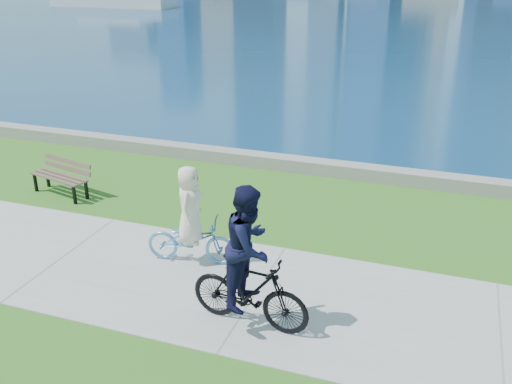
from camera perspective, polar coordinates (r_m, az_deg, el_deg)
ground at (r=11.91m, az=-18.60°, el=-6.13°), size 320.00×320.00×0.00m
concrete_path at (r=11.90m, az=-18.61°, el=-6.09°), size 80.00×3.50×0.02m
seawall at (r=16.67m, az=-5.87°, el=3.96°), size 90.00×0.50×0.35m
park_bench at (r=14.75m, az=-18.83°, el=1.70°), size 1.73×0.93×0.85m
cyclist_woman at (r=10.83m, az=-6.56°, el=-3.54°), size 0.88×1.81×1.94m
cyclist_man at (r=8.85m, az=-0.67°, el=-7.76°), size 0.80×2.03×2.39m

